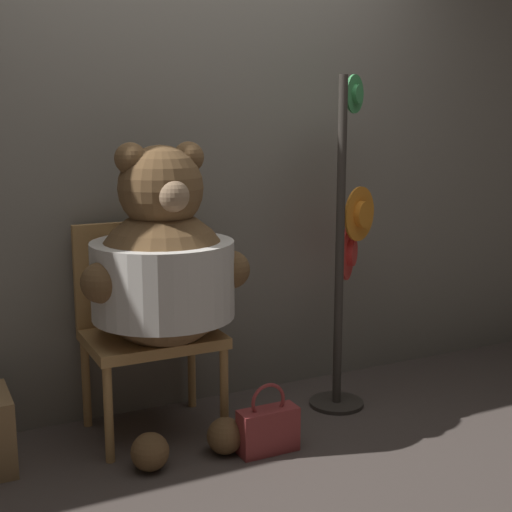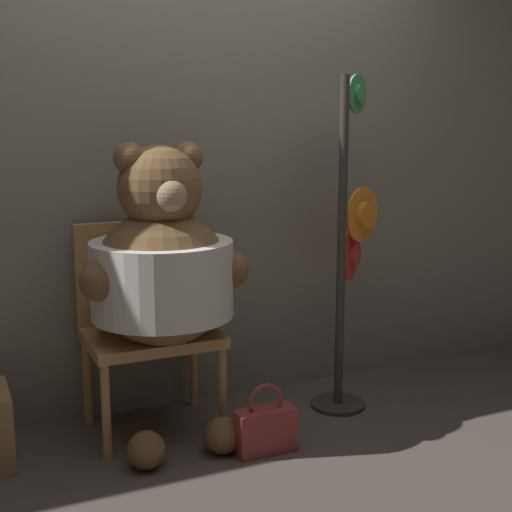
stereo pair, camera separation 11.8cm
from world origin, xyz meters
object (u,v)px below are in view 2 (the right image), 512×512
(chair, at_px, (147,316))
(teddy_bear, at_px, (162,269))
(handbag_on_ground, at_px, (265,429))
(hat_display_rack, at_px, (349,253))

(chair, height_order, teddy_bear, teddy_bear)
(chair, relative_size, teddy_bear, 0.72)
(chair, distance_m, handbag_on_ground, 0.77)
(teddy_bear, relative_size, handbag_on_ground, 4.24)
(chair, height_order, hat_display_rack, hat_display_rack)
(chair, distance_m, hat_display_rack, 1.06)
(teddy_bear, bearing_deg, chair, 102.17)
(chair, bearing_deg, teddy_bear, -77.83)
(teddy_bear, distance_m, handbag_on_ground, 0.84)
(teddy_bear, height_order, handbag_on_ground, teddy_bear)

